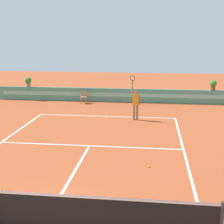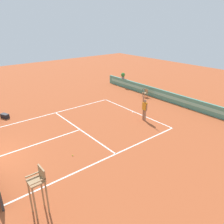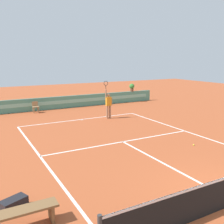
{
  "view_description": "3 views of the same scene",
  "coord_description": "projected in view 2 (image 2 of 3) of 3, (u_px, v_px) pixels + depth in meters",
  "views": [
    {
      "loc": [
        2.68,
        -7.24,
        4.79
      ],
      "look_at": [
        0.71,
        8.84,
        1.0
      ],
      "focal_mm": 52.69,
      "sensor_mm": 36.0,
      "label": 1
    },
    {
      "loc": [
        12.65,
        -0.76,
        7.38
      ],
      "look_at": [
        0.71,
        8.84,
        1.0
      ],
      "focal_mm": 35.04,
      "sensor_mm": 36.0,
      "label": 2
    },
    {
      "loc": [
        -6.46,
        -4.27,
        4.1
      ],
      "look_at": [
        0.71,
        8.84,
        1.0
      ],
      "focal_mm": 42.05,
      "sensor_mm": 36.0,
      "label": 3
    }
  ],
  "objects": [
    {
      "name": "gear_bag",
      "position": [
        5.0,
        116.0,
        17.96
      ],
      "size": [
        0.78,
        0.6,
        0.36
      ],
      "primitive_type": "cube",
      "rotation": [
        0.0,
        0.0,
        0.4
      ],
      "color": "black",
      "rests_on": "ground"
    },
    {
      "name": "court_lines",
      "position": [
        84.0,
        128.0,
        16.26
      ],
      "size": [
        8.32,
        11.94,
        0.01
      ],
      "color": "white",
      "rests_on": "ground"
    },
    {
      "name": "umpire_chair",
      "position": [
        38.0,
        186.0,
        8.65
      ],
      "size": [
        0.6,
        0.6,
        2.14
      ],
      "color": "#99754C",
      "rests_on": "ground"
    },
    {
      "name": "tennis_ball_near_baseline",
      "position": [
        73.0,
        155.0,
        12.93
      ],
      "size": [
        0.07,
        0.07,
        0.07
      ],
      "primitive_type": "sphere",
      "color": "#CCE033",
      "rests_on": "ground"
    },
    {
      "name": "tennis_player",
      "position": [
        145.0,
        108.0,
        17.23
      ],
      "size": [
        0.62,
        0.24,
        2.58
      ],
      "color": "#9E7051",
      "rests_on": "ground"
    },
    {
      "name": "ball_kid_chair",
      "position": [
        145.0,
        93.0,
        22.82
      ],
      "size": [
        0.44,
        0.44,
        0.85
      ],
      "color": "#99754C",
      "rests_on": "ground"
    },
    {
      "name": "back_wall_barrier",
      "position": [
        167.0,
        96.0,
        21.67
      ],
      "size": [
        18.0,
        0.21,
        1.0
      ],
      "color": "#4C8E7A",
      "rests_on": "ground"
    },
    {
      "name": "potted_plant_far_left",
      "position": [
        123.0,
        75.0,
        26.05
      ],
      "size": [
        0.48,
        0.48,
        0.72
      ],
      "color": "gray",
      "rests_on": "back_wall_barrier"
    },
    {
      "name": "ground_plane",
      "position": [
        75.0,
        131.0,
        15.85
      ],
      "size": [
        60.0,
        60.0,
        0.0
      ],
      "primitive_type": "plane",
      "color": "#A84C28"
    }
  ]
}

